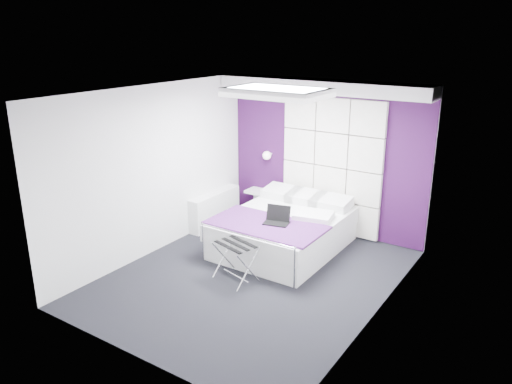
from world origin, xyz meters
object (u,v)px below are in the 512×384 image
radiator (215,209)px  laptop (278,219)px  bed (284,230)px  luggage_rack (236,262)px  nightstand (258,191)px  wall_lamp (268,155)px

radiator → laptop: laptop is taller
bed → luggage_rack: size_ratio=3.78×
radiator → luggage_rack: bearing=-44.2°
nightstand → luggage_rack: bearing=-64.0°
radiator → nightstand: radiator is taller
luggage_rack → bed: bearing=104.0°
radiator → bed: (1.55, -0.21, 0.01)m
bed → laptop: 0.53m
wall_lamp → nightstand: 0.73m
wall_lamp → luggage_rack: bearing=-68.4°
radiator → nightstand: size_ratio=2.86×
wall_lamp → bed: bearing=-46.6°
nightstand → luggage_rack: 2.47m
nightstand → wall_lamp: bearing=12.3°
bed → laptop: bearing=-72.7°
bed → luggage_rack: bearing=-90.9°
nightstand → luggage_rack: size_ratio=0.75×
bed → laptop: laptop is taller
bed → wall_lamp: bearing=133.4°
wall_lamp → radiator: bearing=-130.1°
luggage_rack → laptop: size_ratio=1.51×
wall_lamp → bed: size_ratio=0.07×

